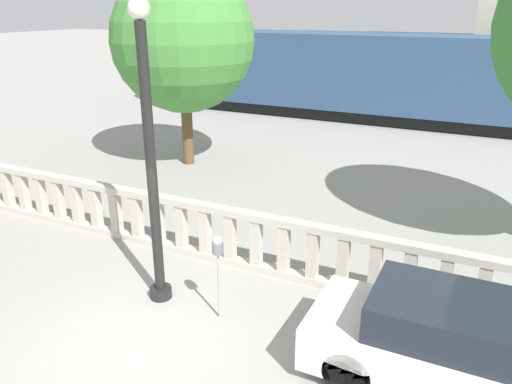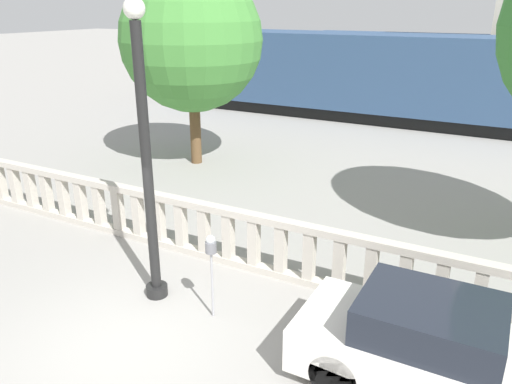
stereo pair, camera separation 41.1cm
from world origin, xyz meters
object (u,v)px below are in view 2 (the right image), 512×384
(parking_meter, at_px, (211,251))
(parked_car, at_px, (435,351))
(train_near, at_px, (379,76))
(lamppost, at_px, (146,161))
(tree_right, at_px, (191,40))
(train_far, at_px, (474,63))

(parking_meter, relative_size, parked_car, 0.40)
(train_near, bearing_deg, parked_car, -72.01)
(lamppost, bearing_deg, train_near, 91.89)
(train_near, relative_size, tree_right, 3.43)
(parked_car, bearing_deg, tree_right, 146.05)
(parking_meter, xyz_separation_m, parked_car, (3.59, -0.05, -0.60))
(train_near, height_order, tree_right, tree_right)
(lamppost, bearing_deg, parked_car, -1.39)
(train_far, relative_size, tree_right, 3.16)
(parking_meter, xyz_separation_m, tree_right, (-5.30, 7.20, 2.71))
(train_near, bearing_deg, lamppost, -88.11)
(lamppost, distance_m, train_far, 26.87)
(lamppost, height_order, train_far, lamppost)
(parking_meter, distance_m, parked_car, 3.64)
(train_near, distance_m, train_far, 10.65)
(train_near, bearing_deg, train_far, 74.00)
(parking_meter, height_order, parked_car, parking_meter)
(train_far, bearing_deg, parking_meter, -92.40)
(lamppost, height_order, tree_right, tree_right)
(parked_car, distance_m, train_near, 17.54)
(lamppost, xyz_separation_m, parked_car, (4.86, -0.12, -1.93))
(lamppost, height_order, parked_car, lamppost)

